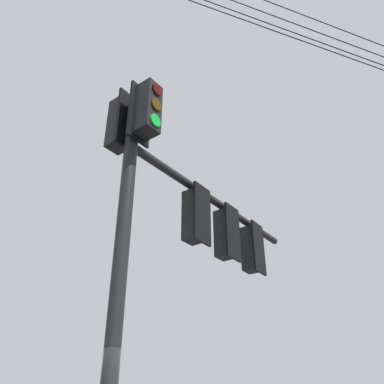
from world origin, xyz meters
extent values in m
cylinder|color=black|center=(0.56, 0.39, 3.08)|extent=(0.20, 0.20, 6.15)
cylinder|color=black|center=(-1.70, 0.60, 5.32)|extent=(4.53, 0.57, 0.14)
cube|color=black|center=(0.53, 0.09, 5.87)|extent=(0.33, 0.33, 0.90)
cube|color=black|center=(0.55, 0.26, 5.87)|extent=(0.44, 0.08, 1.04)
cylinder|color=#360503|center=(0.52, -0.07, 6.17)|extent=(0.20, 0.05, 0.20)
cylinder|color=#3C2703|center=(0.52, -0.07, 5.87)|extent=(0.20, 0.05, 0.20)
cylinder|color=green|center=(0.52, -0.07, 5.57)|extent=(0.20, 0.05, 0.20)
cube|color=black|center=(0.59, 0.69, 5.87)|extent=(0.33, 0.33, 0.90)
cube|color=black|center=(0.57, 0.52, 5.87)|extent=(0.44, 0.08, 1.04)
cylinder|color=#360503|center=(0.61, 0.85, 6.17)|extent=(0.20, 0.05, 0.20)
cylinder|color=#3C2703|center=(0.61, 0.85, 5.87)|extent=(0.20, 0.05, 0.20)
cylinder|color=green|center=(0.61, 0.85, 5.57)|extent=(0.20, 0.05, 0.20)
cube|color=black|center=(-0.97, 0.53, 4.77)|extent=(0.32, 0.32, 0.90)
cube|color=black|center=(-0.95, 0.70, 4.77)|extent=(0.44, 0.07, 1.04)
cylinder|color=#360503|center=(-0.98, 0.37, 5.07)|extent=(0.20, 0.05, 0.20)
cylinder|color=#3C2703|center=(-0.98, 0.37, 4.77)|extent=(0.20, 0.05, 0.20)
cylinder|color=green|center=(-0.98, 0.37, 4.47)|extent=(0.20, 0.05, 0.20)
cube|color=black|center=(-1.90, 0.62, 4.77)|extent=(0.33, 0.33, 0.90)
cube|color=black|center=(-1.88, 0.79, 4.77)|extent=(0.44, 0.08, 1.04)
cylinder|color=#360503|center=(-1.91, 0.46, 5.07)|extent=(0.20, 0.05, 0.20)
cylinder|color=#3C2703|center=(-1.91, 0.46, 4.77)|extent=(0.20, 0.05, 0.20)
cylinder|color=green|center=(-1.91, 0.46, 4.47)|extent=(0.20, 0.05, 0.20)
cube|color=black|center=(-2.83, 0.71, 4.77)|extent=(0.32, 0.32, 0.90)
cube|color=black|center=(-2.82, 0.88, 4.77)|extent=(0.44, 0.07, 1.04)
cylinder|color=#360503|center=(-2.84, 0.55, 5.07)|extent=(0.20, 0.04, 0.20)
cylinder|color=#3C2703|center=(-2.84, 0.55, 4.77)|extent=(0.20, 0.04, 0.20)
cylinder|color=green|center=(-2.84, 0.55, 4.47)|extent=(0.20, 0.04, 0.20)
camera|label=1|loc=(4.22, 3.74, 1.76)|focal=38.11mm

